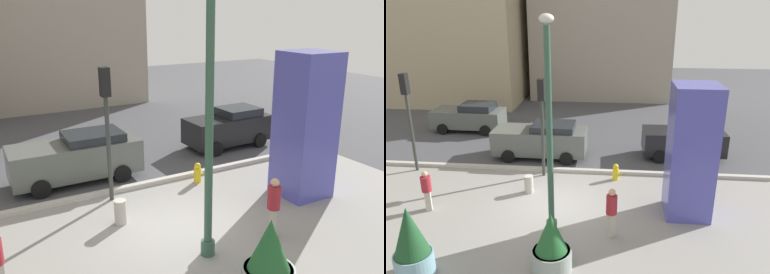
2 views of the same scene
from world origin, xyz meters
The scene contains 16 objects.
ground_plane centered at (0.00, 4.00, 0.00)m, with size 60.00×60.00×0.00m, color #47474C.
plaza_pavement centered at (0.00, -2.00, 0.00)m, with size 18.00×10.00×0.02m, color gray.
curb_strip centered at (0.00, 3.12, 0.08)m, with size 18.00×0.24×0.16m, color #B7B2A8.
lamp_post centered at (0.02, -1.68, 3.45)m, with size 0.44×0.44×7.07m.
art_pillar_blue centered at (4.74, -0.06, 2.41)m, with size 1.56×1.56×4.81m, color #4C4CAD.
potted_plant_near_right centered at (0.35, -3.65, 0.81)m, with size 1.18×1.18×1.83m.
potted_plant_curbside centered at (-3.42, -4.34, 1.05)m, with size 1.07×1.07×2.23m.
fire_hydrant centered at (2.17, 2.50, 0.37)m, with size 0.36×0.26×0.75m.
concrete_bollard centered at (-1.35, 0.96, 0.38)m, with size 0.36×0.36×0.75m, color #B2ADA3.
traffic_light_far_side centered at (-1.05, 2.64, 2.96)m, with size 0.28×0.42×4.38m.
traffic_light_corner centered at (-7.01, 2.63, 3.05)m, with size 0.28×0.42×4.51m.
car_curb_west centered at (5.56, 5.47, 0.90)m, with size 3.99×2.06×1.77m.
car_far_lane centered at (-1.55, 4.83, 0.91)m, with size 4.60×2.09×1.77m.
car_passing_lane centered at (-6.64, 8.56, 0.86)m, with size 4.23×2.07×1.71m.
pedestrian_by_curb centered at (2.03, -1.81, 0.98)m, with size 0.51×0.51×1.75m.
pedestrian_crossing centered at (-4.78, -0.76, 0.87)m, with size 0.47×0.47×1.58m.
Camera 2 is at (1.99, -12.65, 7.32)m, focal length 35.36 mm.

